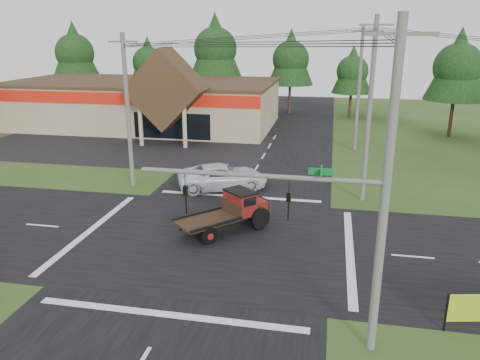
# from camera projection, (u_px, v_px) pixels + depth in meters

# --- Properties ---
(ground) EXTENTS (120.00, 120.00, 0.00)m
(ground) POSITION_uv_depth(u_px,v_px,m) (214.00, 240.00, 24.62)
(ground) COLOR #283F16
(ground) RESTS_ON ground
(road_ns) EXTENTS (12.00, 120.00, 0.02)m
(road_ns) POSITION_uv_depth(u_px,v_px,m) (214.00, 240.00, 24.62)
(road_ns) COLOR black
(road_ns) RESTS_ON ground
(road_ew) EXTENTS (120.00, 12.00, 0.02)m
(road_ew) POSITION_uv_depth(u_px,v_px,m) (214.00, 240.00, 24.62)
(road_ew) COLOR black
(road_ew) RESTS_ON ground
(parking_apron) EXTENTS (28.00, 14.00, 0.02)m
(parking_apron) POSITION_uv_depth(u_px,v_px,m) (121.00, 146.00, 44.98)
(parking_apron) COLOR black
(parking_apron) RESTS_ON ground
(cvs_building) EXTENTS (30.40, 18.20, 9.19)m
(cvs_building) POSITION_uv_depth(u_px,v_px,m) (145.00, 102.00, 54.36)
(cvs_building) COLOR tan
(cvs_building) RESTS_ON ground
(traffic_signal_mast) EXTENTS (8.12, 0.24, 7.00)m
(traffic_signal_mast) POSITION_uv_depth(u_px,v_px,m) (328.00, 226.00, 15.20)
(traffic_signal_mast) COLOR #595651
(traffic_signal_mast) RESTS_ON ground
(utility_pole_nr) EXTENTS (2.00, 0.30, 11.00)m
(utility_pole_nr) POSITION_uv_depth(u_px,v_px,m) (385.00, 194.00, 14.53)
(utility_pole_nr) COLOR #595651
(utility_pole_nr) RESTS_ON ground
(utility_pole_nw) EXTENTS (2.00, 0.30, 10.50)m
(utility_pole_nw) POSITION_uv_depth(u_px,v_px,m) (128.00, 110.00, 31.97)
(utility_pole_nw) COLOR #595651
(utility_pole_nw) RESTS_ON ground
(utility_pole_ne) EXTENTS (2.00, 0.30, 11.50)m
(utility_pole_ne) POSITION_uv_depth(u_px,v_px,m) (369.00, 110.00, 28.87)
(utility_pole_ne) COLOR #595651
(utility_pole_ne) RESTS_ON ground
(utility_pole_n) EXTENTS (2.00, 0.30, 11.20)m
(utility_pole_n) POSITION_uv_depth(u_px,v_px,m) (359.00, 88.00, 42.02)
(utility_pole_n) COLOR #595651
(utility_pole_n) RESTS_ON ground
(tree_row_a) EXTENTS (6.72, 6.72, 12.12)m
(tree_row_a) POSITION_uv_depth(u_px,v_px,m) (75.00, 51.00, 65.17)
(tree_row_a) COLOR #332316
(tree_row_a) RESTS_ON ground
(tree_row_b) EXTENTS (5.60, 5.60, 10.10)m
(tree_row_b) POSITION_uv_depth(u_px,v_px,m) (148.00, 61.00, 65.61)
(tree_row_b) COLOR #332316
(tree_row_b) RESTS_ON ground
(tree_row_c) EXTENTS (7.28, 7.28, 13.13)m
(tree_row_c) POSITION_uv_depth(u_px,v_px,m) (215.00, 47.00, 62.23)
(tree_row_c) COLOR #332316
(tree_row_c) RESTS_ON ground
(tree_row_d) EXTENTS (6.16, 6.16, 11.11)m
(tree_row_d) POSITION_uv_depth(u_px,v_px,m) (291.00, 57.00, 61.73)
(tree_row_d) COLOR #332316
(tree_row_d) RESTS_ON ground
(tree_row_e) EXTENTS (5.04, 5.04, 9.09)m
(tree_row_e) POSITION_uv_depth(u_px,v_px,m) (353.00, 70.00, 58.79)
(tree_row_e) COLOR #332316
(tree_row_e) RESTS_ON ground
(tree_side_ne) EXTENTS (6.16, 6.16, 11.11)m
(tree_side_ne) POSITION_uv_depth(u_px,v_px,m) (458.00, 65.00, 47.18)
(tree_side_ne) COLOR #332316
(tree_side_ne) RESTS_ON ground
(antique_flatbed_truck) EXTENTS (5.11, 5.26, 2.22)m
(antique_flatbed_truck) POSITION_uv_depth(u_px,v_px,m) (225.00, 213.00, 25.34)
(antique_flatbed_truck) COLOR #570C10
(antique_flatbed_truck) RESTS_ON ground
(white_pickup) EXTENTS (6.81, 4.89, 1.72)m
(white_pickup) POSITION_uv_depth(u_px,v_px,m) (223.00, 177.00, 32.60)
(white_pickup) COLOR silver
(white_pickup) RESTS_ON ground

